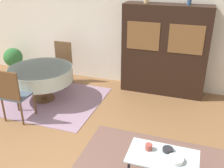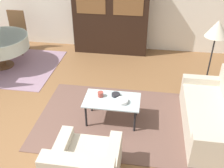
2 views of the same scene
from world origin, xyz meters
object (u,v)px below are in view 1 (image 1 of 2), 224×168
dining_chair_near (14,93)px  bowl_small (168,150)px  cup (149,147)px  vase_short (190,0)px  bowl (175,160)px  display_cabinet (164,51)px  dining_table (41,74)px  coffee_table (163,159)px  dining_chair_far (62,61)px  potted_plant (13,59)px

dining_chair_near → bowl_small: (2.89, -0.56, -0.12)m
dining_chair_near → cup: size_ratio=10.85×
cup → vase_short: (0.16, 2.76, 1.60)m
cup → bowl: 0.39m
display_cabinet → dining_table: display_cabinet is taller
dining_chair_near → vase_short: 3.83m
display_cabinet → dining_chair_near: (-2.40, -2.14, -0.41)m
coffee_table → bowl: 0.19m
dining_table → bowl: dining_table is taller
display_cabinet → dining_chair_near: display_cabinet is taller
coffee_table → dining_chair_far: size_ratio=0.90×
dining_chair_far → bowl: dining_chair_far is taller
display_cabinet → bowl_small: bearing=-79.6°
dining_chair_near → dining_chair_far: (0.00, 1.81, 0.00)m
dining_chair_far → cup: size_ratio=10.85×
cup → potted_plant: bearing=148.5°
dining_table → dining_chair_near: dining_chair_near is taller
potted_plant → cup: bearing=-31.5°
dining_table → potted_plant: (-1.55, 1.05, -0.18)m
bowl → vase_short: bearing=94.2°
vase_short → display_cabinet: bearing=-179.9°
bowl → dining_table: bearing=151.4°
display_cabinet → potted_plant: display_cabinet is taller
coffee_table → bowl_small: (0.05, 0.12, 0.07)m
coffee_table → dining_table: size_ratio=0.68×
dining_chair_near → bowl: size_ratio=5.08×
cup → bowl: size_ratio=0.47×
cup → display_cabinet: bearing=95.1°
dining_chair_far → bowl_small: dining_chair_far is taller
cup → bowl: (0.37, -0.12, -0.02)m
bowl → potted_plant: potted_plant is taller
display_cabinet → vase_short: size_ratio=9.96×
display_cabinet → cup: display_cabinet is taller
dining_chair_far → vase_short: (2.80, 0.34, 1.50)m
dining_table → dining_chair_far: bearing=90.0°
dining_chair_far → display_cabinet: bearing=-171.9°
bowl → vase_short: vase_short is taller
bowl_small → potted_plant: 5.11m
dining_chair_far → dining_chair_near: bearing=90.0°
vase_short → potted_plant: size_ratio=0.28×
dining_chair_near → cup: 2.72m
dining_chair_far → bowl: (3.01, -2.54, -0.11)m
display_cabinet → bowl_small: (0.50, -2.71, -0.53)m
cup → vase_short: 3.20m
coffee_table → dining_chair_far: bearing=138.8°
bowl → potted_plant: 5.30m
bowl → vase_short: (-0.21, 2.88, 1.61)m
vase_short → cup: bearing=-93.3°
dining_chair_far → bowl: 3.94m
display_cabinet → dining_table: (-2.40, -1.24, -0.40)m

